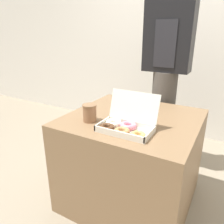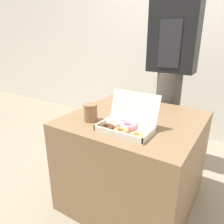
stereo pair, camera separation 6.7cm
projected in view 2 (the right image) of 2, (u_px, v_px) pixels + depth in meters
The scene contains 6 objects.
ground_plane at pixel (131, 197), 1.86m from camera, with size 14.00×14.00×0.00m, color gray.
wall_back at pixel (194, 34), 2.60m from camera, with size 10.00×0.05×2.60m.
table at pixel (133, 160), 1.73m from camera, with size 0.94×0.89×0.73m.
donut_box at pixel (124, 125), 1.38m from camera, with size 0.34×0.25×0.23m.
coffee_cup at pixel (91, 112), 1.52m from camera, with size 0.10×0.10×0.12m.
person_customer at pixel (171, 73), 1.98m from camera, with size 0.41×0.23×1.80m.
Camera 2 is at (0.66, -1.35, 1.32)m, focal length 35.00 mm.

